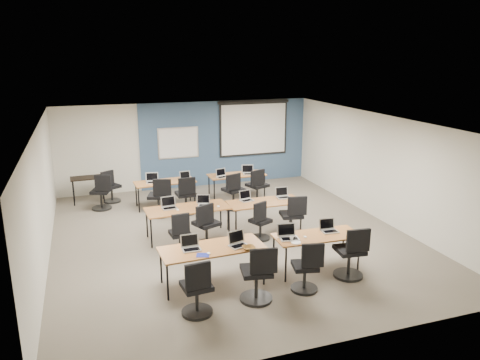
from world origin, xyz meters
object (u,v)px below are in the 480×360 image
object	(u,v)px
task_chair_1	(258,278)
task_chair_6	(260,224)
training_table_mid_left	(187,210)
laptop_7	(283,195)
laptop_5	(204,203)
task_chair_5	(206,228)
task_chair_0	(197,292)
task_chair_11	(257,189)
projector_screen	(254,125)
training_table_mid_right	(265,203)
task_chair_2	(307,271)
spare_chair_b	(102,195)
laptop_0	(191,246)
laptop_10	(222,175)
training_table_front_left	(212,250)
laptop_8	(153,180)
laptop_4	(169,205)
task_chair_9	(186,198)
whiteboard	(178,143)
laptop_2	(288,235)
laptop_11	(249,172)
task_chair_10	(233,194)
spare_chair_a	(111,189)
task_chair_7	(293,219)
utility_table	(88,180)
task_chair_4	(180,237)
task_chair_3	(351,256)
laptop_9	(186,178)
training_table_front_right	(317,237)
laptop_6	(246,198)
laptop_3	(329,228)
training_table_back_left	(165,183)
training_table_back_right	(237,176)
task_chair_8	(159,200)
laptop_1	(238,242)

from	to	relation	value
task_chair_1	task_chair_6	bearing A→B (deg)	77.96
training_table_mid_left	laptop_7	world-z (taller)	laptop_7
laptop_5	task_chair_5	xyz separation A→B (m)	(-0.15, -0.71, -0.36)
task_chair_0	task_chair_11	bearing A→B (deg)	54.26
projector_screen	training_table_mid_right	bearing A→B (deg)	-107.01
task_chair_2	spare_chair_b	world-z (taller)	spare_chair_b
laptop_0	laptop_10	world-z (taller)	laptop_0
training_table_front_left	laptop_8	distance (m)	4.82
laptop_4	task_chair_9	bearing A→B (deg)	59.14
whiteboard	training_table_mid_right	world-z (taller)	whiteboard
laptop_2	task_chair_2	distance (m)	0.87
laptop_0	laptop_11	bearing A→B (deg)	59.82
task_chair_10	projector_screen	bearing A→B (deg)	40.68
task_chair_5	spare_chair_a	size ratio (longest dim) A/B	1.06
task_chair_7	utility_table	size ratio (longest dim) A/B	1.10
task_chair_4	spare_chair_b	world-z (taller)	spare_chair_b
task_chair_3	task_chair_5	xyz separation A→B (m)	(-2.23, 2.32, -0.01)
laptop_9	spare_chair_b	distance (m)	2.33
training_table_front_right	spare_chair_b	world-z (taller)	spare_chair_b
laptop_7	laptop_6	bearing A→B (deg)	178.87
laptop_3	task_chair_4	distance (m)	3.12
laptop_0	training_table_back_left	bearing A→B (deg)	86.26
training_table_mid_left	training_table_back_left	bearing A→B (deg)	89.99
task_chair_4	task_chair_5	bearing A→B (deg)	13.99
laptop_0	task_chair_11	bearing A→B (deg)	55.67
training_table_front_left	task_chair_11	bearing A→B (deg)	56.61
task_chair_2	laptop_8	xyz separation A→B (m)	(-1.88, 5.63, 0.39)
training_table_mid_right	task_chair_7	world-z (taller)	task_chair_7
training_table_back_right	task_chair_3	distance (m)	5.52
task_chair_2	task_chair_3	world-z (taller)	task_chair_3
task_chair_11	laptop_0	bearing A→B (deg)	-143.64
whiteboard	training_table_mid_right	bearing A→B (deg)	-74.63
training_table_back_left	spare_chair_a	xyz separation A→B (m)	(-1.42, 0.87, -0.28)
utility_table	spare_chair_b	bearing A→B (deg)	-69.09
task_chair_6	laptop_10	world-z (taller)	laptop_10
task_chair_2	task_chair_6	bearing A→B (deg)	100.76
projector_screen	laptop_7	size ratio (longest dim) A/B	7.41
laptop_0	spare_chair_b	bearing A→B (deg)	105.44
laptop_3	task_chair_3	distance (m)	0.74
task_chair_3	laptop_5	xyz separation A→B (m)	(-2.09, 3.03, 0.35)
training_table_back_right	task_chair_9	world-z (taller)	task_chair_9
task_chair_11	whiteboard	bearing A→B (deg)	107.51
laptop_2	task_chair_2	world-z (taller)	laptop_2
training_table_front_left	task_chair_10	xyz separation A→B (m)	(1.70, 3.97, -0.25)
training_table_back_right	task_chair_8	distance (m)	2.57
training_table_back_left	task_chair_10	xyz separation A→B (m)	(1.73, -0.83, -0.25)
training_table_front_right	task_chair_9	size ratio (longest dim) A/B	1.63
laptop_5	task_chair_11	xyz separation A→B (m)	(2.00, 1.73, -0.35)
task_chair_0	task_chair_3	xyz separation A→B (m)	(3.10, 0.36, 0.02)
laptop_1	task_chair_4	bearing A→B (deg)	100.52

